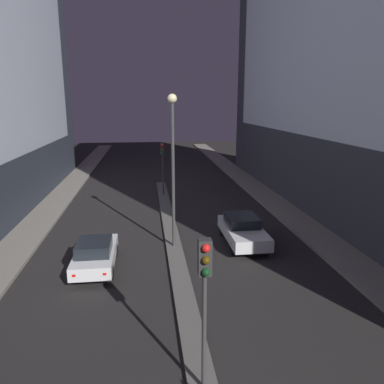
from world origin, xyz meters
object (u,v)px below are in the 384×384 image
(street_lamp, at_px, (173,152))
(car_right_lane, at_px, (243,230))
(traffic_light_near, at_px, (205,282))
(traffic_light_mid, at_px, (163,157))
(car_left_lane, at_px, (95,254))

(street_lamp, bearing_deg, car_right_lane, 4.04)
(traffic_light_near, relative_size, car_right_lane, 0.92)
(traffic_light_mid, distance_m, car_right_lane, 11.54)
(traffic_light_mid, bearing_deg, car_right_lane, -70.83)
(traffic_light_near, relative_size, traffic_light_mid, 1.00)
(traffic_light_mid, bearing_deg, traffic_light_near, -90.00)
(street_lamp, height_order, car_right_lane, street_lamp)
(traffic_light_mid, xyz_separation_m, street_lamp, (0.00, -10.92, 1.84))
(street_lamp, xyz_separation_m, car_right_lane, (3.70, 0.26, -4.26))
(traffic_light_mid, relative_size, street_lamp, 0.54)
(traffic_light_near, height_order, street_lamp, street_lamp)
(traffic_light_near, xyz_separation_m, car_right_lane, (3.70, 10.26, -2.42))
(car_right_lane, bearing_deg, street_lamp, -175.96)
(traffic_light_near, relative_size, street_lamp, 0.54)
(street_lamp, distance_m, car_left_lane, 6.01)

